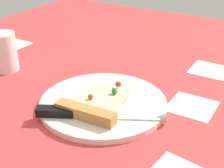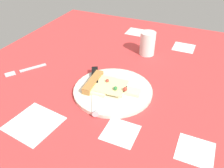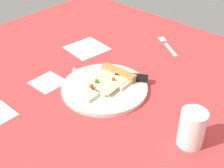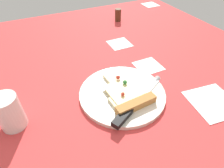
% 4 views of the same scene
% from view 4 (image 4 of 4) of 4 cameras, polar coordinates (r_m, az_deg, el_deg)
% --- Properties ---
extents(ground_plane, '(1.32, 1.32, 0.03)m').
position_cam_4_polar(ground_plane, '(0.64, -1.79, 0.59)').
color(ground_plane, '#D13838').
rests_on(ground_plane, ground).
extents(plate, '(0.26, 0.26, 0.01)m').
position_cam_4_polar(plate, '(0.57, 3.13, -2.84)').
color(plate, silver).
rests_on(plate, ground_plane).
extents(pizza_slice, '(0.18, 0.12, 0.03)m').
position_cam_4_polar(pizza_slice, '(0.54, 4.64, -3.39)').
color(pizza_slice, beige).
rests_on(pizza_slice, plate).
extents(knife, '(0.13, 0.22, 0.02)m').
position_cam_4_polar(knife, '(0.52, 6.96, -5.98)').
color(knife, silver).
rests_on(knife, plate).
extents(drinking_glass, '(0.06, 0.06, 0.10)m').
position_cam_4_polar(drinking_glass, '(0.52, -28.86, -7.58)').
color(drinking_glass, silver).
rests_on(drinking_glass, ground_plane).
extents(pepper_shaker, '(0.03, 0.03, 0.06)m').
position_cam_4_polar(pepper_shaker, '(1.04, 1.83, 20.30)').
color(pepper_shaker, '#4C2D19').
rests_on(pepper_shaker, ground_plane).
extents(napkin, '(0.15, 0.15, 0.00)m').
position_cam_4_polar(napkin, '(0.62, 28.44, -4.81)').
color(napkin, white).
rests_on(napkin, ground_plane).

